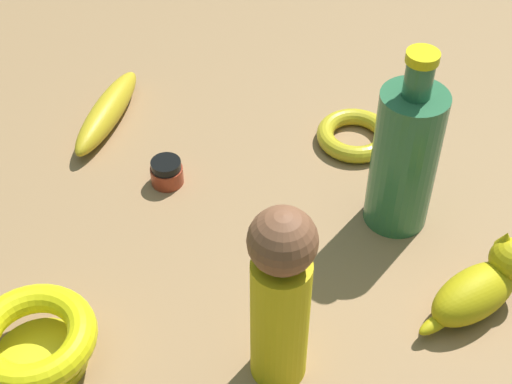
% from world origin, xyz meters
% --- Properties ---
extents(ground, '(2.00, 2.00, 0.00)m').
position_xyz_m(ground, '(0.00, 0.00, 0.00)').
color(ground, '#936D47').
extents(cat_figurine, '(0.13, 0.12, 0.09)m').
position_xyz_m(cat_figurine, '(-0.02, -0.27, 0.04)').
color(cat_figurine, '#B9A511').
rests_on(cat_figurine, ground).
extents(person_figure_adult, '(0.07, 0.07, 0.23)m').
position_xyz_m(person_figure_adult, '(-0.17, -0.07, 0.12)').
color(person_figure_adult, gold).
rests_on(person_figure_adult, ground).
extents(bowl, '(0.13, 0.13, 0.06)m').
position_xyz_m(bowl, '(-0.23, 0.17, 0.04)').
color(bowl, gold).
rests_on(bowl, ground).
extents(bangle, '(0.11, 0.11, 0.02)m').
position_xyz_m(bangle, '(0.22, -0.08, 0.01)').
color(bangle, gold).
rests_on(bangle, ground).
extents(nail_polish_jar, '(0.04, 0.04, 0.04)m').
position_xyz_m(nail_polish_jar, '(0.07, 0.14, 0.02)').
color(nail_polish_jar, '#99321E').
rests_on(nail_polish_jar, ground).
extents(banana, '(0.20, 0.04, 0.04)m').
position_xyz_m(banana, '(0.16, 0.27, 0.02)').
color(banana, gold).
rests_on(banana, ground).
extents(bottle_tall, '(0.08, 0.08, 0.24)m').
position_xyz_m(bottle_tall, '(0.09, -0.16, 0.10)').
color(bottle_tall, '#2E6641').
rests_on(bottle_tall, ground).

